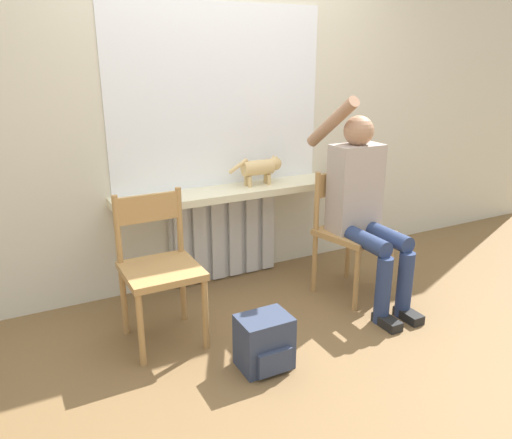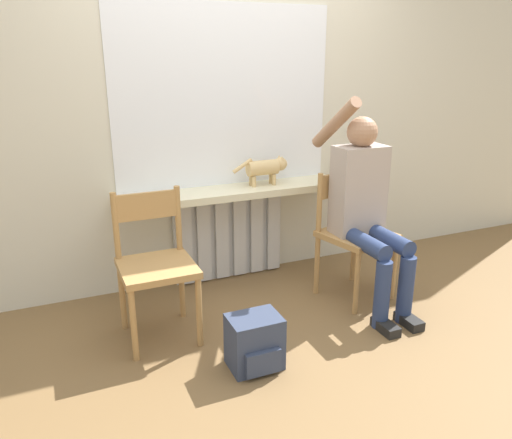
% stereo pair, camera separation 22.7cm
% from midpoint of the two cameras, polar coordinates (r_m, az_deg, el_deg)
% --- Properties ---
extents(ground_plane, '(12.00, 12.00, 0.00)m').
position_cam_midpoint_polar(ground_plane, '(2.99, 7.24, -14.90)').
color(ground_plane, brown).
extents(wall_with_window, '(7.00, 0.06, 2.70)m').
position_cam_midpoint_polar(wall_with_window, '(3.62, -1.95, 13.88)').
color(wall_with_window, beige).
rests_on(wall_with_window, ground_plane).
extents(radiator, '(0.85, 0.08, 0.67)m').
position_cam_midpoint_polar(radiator, '(3.77, -1.35, -1.77)').
color(radiator, silver).
rests_on(radiator, ground_plane).
extents(windowsill, '(1.66, 0.31, 0.05)m').
position_cam_midpoint_polar(windowsill, '(3.56, -0.75, 3.15)').
color(windowsill, beige).
rests_on(windowsill, radiator).
extents(window_glass, '(1.59, 0.01, 1.25)m').
position_cam_midpoint_polar(window_glass, '(3.59, -1.74, 13.76)').
color(window_glass, white).
rests_on(window_glass, windowsill).
extents(chair_left, '(0.43, 0.43, 0.88)m').
position_cam_midpoint_polar(chair_left, '(2.97, -9.28, -4.94)').
color(chair_left, '#B2844C').
rests_on(chair_left, ground_plane).
extents(chair_right, '(0.51, 0.51, 0.88)m').
position_cam_midpoint_polar(chair_right, '(3.52, 12.85, -1.41)').
color(chair_right, '#B2844C').
rests_on(chair_right, ground_plane).
extents(person, '(0.36, 0.99, 1.39)m').
position_cam_midpoint_polar(person, '(3.37, 14.35, 1.83)').
color(person, navy).
rests_on(person, ground_plane).
extents(cat, '(0.43, 0.11, 0.21)m').
position_cam_midpoint_polar(cat, '(3.64, 3.01, 5.96)').
color(cat, '#DBB77A').
rests_on(cat, windowsill).
extents(backpack, '(0.28, 0.24, 0.30)m').
position_cam_midpoint_polar(backpack, '(2.78, 2.27, -13.92)').
color(backpack, '#333D56').
rests_on(backpack, ground_plane).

